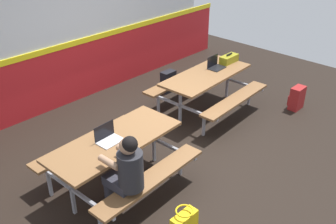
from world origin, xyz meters
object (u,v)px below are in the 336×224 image
at_px(laptop_dark, 215,66).
at_px(backpack_dark, 297,98).
at_px(student_nearer, 126,171).
at_px(picnic_table_left, 116,150).
at_px(picnic_table_right, 206,82).
at_px(satchel_spare, 168,81).
at_px(laptop_silver, 108,138).
at_px(toolbox_grey, 229,59).

relative_size(laptop_dark, backpack_dark, 0.75).
distance_m(student_nearer, laptop_dark, 3.33).
bearing_deg(laptop_dark, picnic_table_left, -169.48).
relative_size(picnic_table_right, satchel_spare, 4.23).
height_order(picnic_table_left, laptop_silver, laptop_silver).
bearing_deg(laptop_silver, picnic_table_left, -23.81).
bearing_deg(picnic_table_left, laptop_dark, 10.52).
xyz_separation_m(picnic_table_left, satchel_spare, (2.63, 1.54, -0.36)).
relative_size(picnic_table_left, toolbox_grey, 4.66).
distance_m(picnic_table_left, satchel_spare, 3.07).
relative_size(toolbox_grey, satchel_spare, 0.91).
xyz_separation_m(backpack_dark, satchel_spare, (-1.11, 2.27, 0.00)).
xyz_separation_m(laptop_silver, backpack_dark, (3.82, -0.76, -0.57)).
height_order(student_nearer, laptop_silver, student_nearer).
bearing_deg(picnic_table_right, backpack_dark, -44.40).
height_order(laptop_silver, backpack_dark, laptop_silver).
bearing_deg(toolbox_grey, picnic_table_left, -171.10).
xyz_separation_m(picnic_table_left, toolbox_grey, (3.23, 0.51, 0.24)).
xyz_separation_m(laptop_dark, satchel_spare, (-0.20, 1.01, -0.57)).
relative_size(picnic_table_left, laptop_dark, 5.66).
bearing_deg(student_nearer, toolbox_grey, 16.92).
distance_m(picnic_table_left, laptop_dark, 2.89).
bearing_deg(backpack_dark, picnic_table_right, 135.60).
relative_size(laptop_dark, satchel_spare, 0.75).
relative_size(student_nearer, toolbox_grey, 3.02).
bearing_deg(backpack_dark, laptop_dark, 125.82).
distance_m(laptop_dark, backpack_dark, 1.65).
relative_size(picnic_table_right, laptop_dark, 5.66).
relative_size(laptop_silver, toolbox_grey, 0.82).
bearing_deg(satchel_spare, laptop_dark, -78.76).
relative_size(picnic_table_right, backpack_dark, 4.23).
height_order(picnic_table_right, backpack_dark, picnic_table_right).
distance_m(picnic_table_left, laptop_silver, 0.23).
bearing_deg(toolbox_grey, picnic_table_right, -177.50).
height_order(picnic_table_right, laptop_silver, laptop_silver).
distance_m(laptop_dark, toolbox_grey, 0.40).
bearing_deg(student_nearer, laptop_dark, 19.25).
distance_m(student_nearer, toolbox_grey, 3.70).
height_order(picnic_table_right, student_nearer, student_nearer).
bearing_deg(backpack_dark, satchel_spare, 116.02).
height_order(picnic_table_left, backpack_dark, picnic_table_left).
relative_size(laptop_silver, backpack_dark, 0.75).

